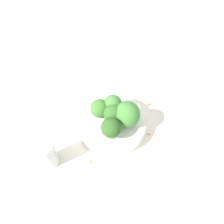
# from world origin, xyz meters

# --- Properties ---
(ground_plane) EXTENTS (3.00, 3.00, 0.00)m
(ground_plane) POSITION_xyz_m (0.00, 0.00, 0.00)
(ground_plane) COLOR silver
(bowl) EXTENTS (0.16, 0.16, 0.03)m
(bowl) POSITION_xyz_m (0.00, 0.00, 0.02)
(bowl) COLOR white
(bowl) RESTS_ON ground_plane
(broccoli_floret_0) EXTENTS (0.06, 0.06, 0.06)m
(broccoli_floret_0) POSITION_xyz_m (-0.02, 0.02, 0.07)
(broccoli_floret_0) COLOR #7A9E5B
(broccoli_floret_0) RESTS_ON bowl
(broccoli_floret_1) EXTENTS (0.04, 0.04, 0.06)m
(broccoli_floret_1) POSITION_xyz_m (0.00, 0.01, 0.07)
(broccoli_floret_1) COLOR #7A9E5B
(broccoli_floret_1) RESTS_ON bowl
(broccoli_floret_2) EXTENTS (0.04, 0.04, 0.05)m
(broccoli_floret_2) POSITION_xyz_m (0.02, -0.02, 0.06)
(broccoli_floret_2) COLOR #8EB770
(broccoli_floret_2) RESTS_ON bowl
(broccoli_floret_3) EXTENTS (0.04, 0.04, 0.06)m
(broccoli_floret_3) POSITION_xyz_m (-0.01, -0.02, 0.07)
(broccoli_floret_3) COLOR #84AD66
(broccoli_floret_3) RESTS_ON bowl
(broccoli_floret_4) EXTENTS (0.04, 0.04, 0.06)m
(broccoli_floret_4) POSITION_xyz_m (0.02, 0.04, 0.07)
(broccoli_floret_4) COLOR #8EB770
(broccoli_floret_4) RESTS_ON bowl
(pepper_shaker) EXTENTS (0.04, 0.04, 0.08)m
(pepper_shaker) POSITION_xyz_m (0.16, 0.01, 0.04)
(pepper_shaker) COLOR #B2B7BC
(pepper_shaker) RESTS_ON ground_plane
(almond_crumb_0) EXTENTS (0.01, 0.01, 0.01)m
(almond_crumb_0) POSITION_xyz_m (-0.07, 0.06, 0.00)
(almond_crumb_0) COLOR #AD7F4C
(almond_crumb_0) RESTS_ON ground_plane
(almond_crumb_1) EXTENTS (0.01, 0.01, 0.01)m
(almond_crumb_1) POSITION_xyz_m (-0.12, -0.01, 0.00)
(almond_crumb_1) COLOR olive
(almond_crumb_1) RESTS_ON ground_plane
(almond_crumb_2) EXTENTS (0.01, 0.01, 0.01)m
(almond_crumb_2) POSITION_xyz_m (0.09, 0.05, 0.00)
(almond_crumb_2) COLOR #AD7F4C
(almond_crumb_2) RESTS_ON ground_plane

